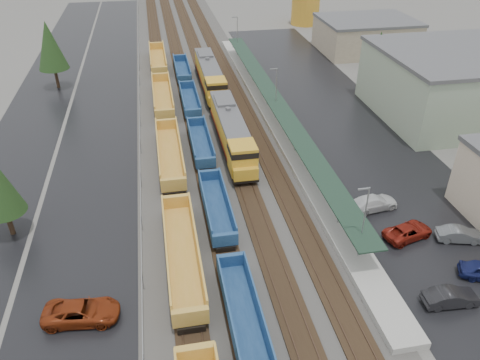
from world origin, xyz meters
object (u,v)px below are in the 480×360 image
at_px(parked_car_east_c, 373,203).
at_px(well_string_blue, 216,207).
at_px(storage_tank, 305,10).
at_px(parked_car_east_a, 451,297).
at_px(locomotive_lead, 232,133).
at_px(well_string_yellow, 175,196).
at_px(parked_car_west_c, 81,312).
at_px(parked_car_east_e, 460,235).
at_px(parked_car_east_b, 408,231).
at_px(locomotive_trail, 210,76).

bearing_deg(parked_car_east_c, well_string_blue, 75.14).
bearing_deg(storage_tank, parked_car_east_c, -102.09).
bearing_deg(parked_car_east_c, parked_car_east_a, 173.82).
distance_m(locomotive_lead, storage_tank, 66.97).
relative_size(well_string_yellow, storage_tank, 16.25).
xyz_separation_m(well_string_yellow, parked_car_east_a, (20.83, -17.97, -0.49)).
height_order(locomotive_lead, storage_tank, storage_tank).
xyz_separation_m(parked_car_west_c, parked_car_east_c, (28.53, 9.72, -0.04)).
bearing_deg(parked_car_east_a, well_string_blue, 50.73).
xyz_separation_m(parked_car_west_c, parked_car_east_e, (34.43, 3.32, -0.10)).
xyz_separation_m(locomotive_lead, parked_car_east_b, (13.60, -20.63, -1.73)).
xyz_separation_m(well_string_yellow, parked_car_west_c, (-8.25, -14.11, -0.42)).
bearing_deg(parked_car_east_e, well_string_blue, 84.49).
relative_size(locomotive_lead, locomotive_trail, 1.00).
height_order(well_string_yellow, parked_car_west_c, well_string_yellow).
xyz_separation_m(locomotive_trail, parked_car_east_b, (13.60, -41.63, -1.73)).
bearing_deg(parked_car_east_c, locomotive_lead, 29.74).
bearing_deg(well_string_blue, storage_tank, 66.32).
xyz_separation_m(parked_car_east_a, parked_car_east_b, (0.77, 8.55, -0.05)).
distance_m(parked_car_east_a, parked_car_east_b, 8.59).
height_order(locomotive_trail, parked_car_east_c, locomotive_trail).
bearing_deg(parked_car_east_c, parked_car_east_b, -173.82).
xyz_separation_m(locomotive_lead, well_string_yellow, (-8.00, -11.21, -1.19)).
height_order(well_string_yellow, parked_car_east_e, well_string_yellow).
relative_size(well_string_yellow, parked_car_west_c, 18.57).
relative_size(storage_tank, parked_car_east_a, 1.47).
relative_size(well_string_blue, parked_car_west_c, 16.67).
height_order(locomotive_trail, storage_tank, storage_tank).
height_order(locomotive_lead, parked_car_east_c, locomotive_lead).
bearing_deg(well_string_yellow, parked_car_west_c, -120.32).
bearing_deg(locomotive_trail, parked_car_east_b, -71.91).
xyz_separation_m(locomotive_trail, parked_car_west_c, (-16.25, -46.32, -1.61)).
distance_m(locomotive_lead, locomotive_trail, 21.00).
relative_size(locomotive_trail, parked_car_east_c, 3.76).
height_order(storage_tank, parked_car_east_b, storage_tank).
xyz_separation_m(storage_tank, parked_car_east_c, (-16.31, -76.14, -2.57)).
height_order(parked_car_east_a, parked_car_east_c, parked_car_east_c).
relative_size(locomotive_trail, well_string_yellow, 0.19).
bearing_deg(parked_car_west_c, well_string_yellow, -24.20).
bearing_deg(parked_car_east_a, parked_car_east_b, -1.95).
bearing_deg(parked_car_east_a, well_string_yellow, 52.41).
bearing_deg(storage_tank, parked_car_east_b, -100.47).
bearing_deg(parked_car_east_e, storage_tank, 7.64).
bearing_deg(parked_car_east_b, well_string_yellow, 50.96).
relative_size(storage_tank, parked_car_east_e, 1.55).
xyz_separation_m(well_string_yellow, parked_car_east_e, (26.18, -10.79, -0.53)).
xyz_separation_m(well_string_yellow, storage_tank, (36.59, 71.76, 2.11)).
distance_m(well_string_blue, storage_tank, 81.19).
height_order(parked_car_west_c, parked_car_east_b, parked_car_west_c).
distance_m(well_string_blue, parked_car_east_c, 16.39).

